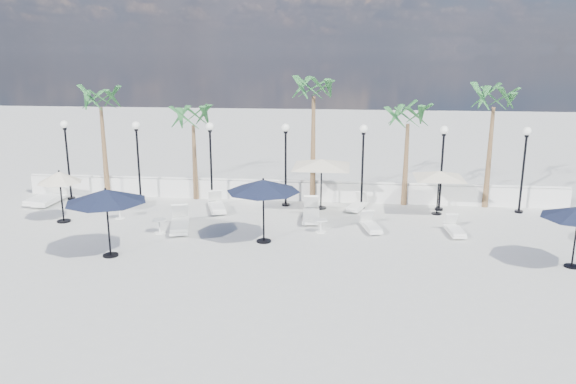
# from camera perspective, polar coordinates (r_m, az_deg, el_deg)

# --- Properties ---
(ground) EXTENTS (100.00, 100.00, 0.00)m
(ground) POSITION_cam_1_polar(r_m,az_deg,el_deg) (20.07, -2.34, -6.39)
(ground) COLOR #ADADA8
(ground) RESTS_ON ground
(balustrade) EXTENTS (26.00, 0.30, 1.01)m
(balustrade) POSITION_cam_1_polar(r_m,az_deg,el_deg) (27.04, 0.00, 0.13)
(balustrade) COLOR silver
(balustrade) RESTS_ON ground
(lamppost_0) EXTENTS (0.36, 0.36, 3.84)m
(lamppost_0) POSITION_cam_1_polar(r_m,az_deg,el_deg) (28.77, -21.56, 4.11)
(lamppost_0) COLOR black
(lamppost_0) RESTS_ON ground
(lamppost_1) EXTENTS (0.36, 0.36, 3.84)m
(lamppost_1) POSITION_cam_1_polar(r_m,az_deg,el_deg) (27.32, -15.03, 4.13)
(lamppost_1) COLOR black
(lamppost_1) RESTS_ON ground
(lamppost_2) EXTENTS (0.36, 0.36, 3.84)m
(lamppost_2) POSITION_cam_1_polar(r_m,az_deg,el_deg) (26.26, -7.87, 4.09)
(lamppost_2) COLOR black
(lamppost_2) RESTS_ON ground
(lamppost_3) EXTENTS (0.36, 0.36, 3.84)m
(lamppost_3) POSITION_cam_1_polar(r_m,az_deg,el_deg) (25.64, -0.24, 3.98)
(lamppost_3) COLOR black
(lamppost_3) RESTS_ON ground
(lamppost_4) EXTENTS (0.36, 0.36, 3.84)m
(lamppost_4) POSITION_cam_1_polar(r_m,az_deg,el_deg) (25.49, 7.62, 3.79)
(lamppost_4) COLOR black
(lamppost_4) RESTS_ON ground
(lamppost_5) EXTENTS (0.36, 0.36, 3.84)m
(lamppost_5) POSITION_cam_1_polar(r_m,az_deg,el_deg) (25.81, 15.42, 3.53)
(lamppost_5) COLOR black
(lamppost_5) RESTS_ON ground
(lamppost_6) EXTENTS (0.36, 0.36, 3.84)m
(lamppost_6) POSITION_cam_1_polar(r_m,az_deg,el_deg) (26.60, 22.89, 3.22)
(lamppost_6) COLOR black
(lamppost_6) RESTS_ON ground
(palm_0) EXTENTS (2.60, 2.60, 5.50)m
(palm_0) POSITION_cam_1_polar(r_m,az_deg,el_deg) (28.56, -18.51, 8.45)
(palm_0) COLOR brown
(palm_0) RESTS_ON ground
(palm_1) EXTENTS (2.60, 2.60, 4.70)m
(palm_1) POSITION_cam_1_polar(r_m,az_deg,el_deg) (27.09, -9.62, 7.04)
(palm_1) COLOR brown
(palm_1) RESTS_ON ground
(palm_2) EXTENTS (2.60, 2.60, 6.10)m
(palm_2) POSITION_cam_1_polar(r_m,az_deg,el_deg) (25.99, 2.62, 9.94)
(palm_2) COLOR brown
(palm_2) RESTS_ON ground
(palm_3) EXTENTS (2.60, 2.60, 4.90)m
(palm_3) POSITION_cam_1_polar(r_m,az_deg,el_deg) (26.18, 12.10, 7.11)
(palm_3) COLOR brown
(palm_3) RESTS_ON ground
(palm_4) EXTENTS (2.60, 2.60, 5.70)m
(palm_4) POSITION_cam_1_polar(r_m,az_deg,el_deg) (26.73, 20.18, 8.37)
(palm_4) COLOR brown
(palm_4) RESTS_ON ground
(lounger_0) EXTENTS (0.75, 2.15, 0.80)m
(lounger_0) POSITION_cam_1_polar(r_m,az_deg,el_deg) (28.71, -23.02, -0.60)
(lounger_0) COLOR silver
(lounger_0) RESTS_ON ground
(lounger_1) EXTENTS (0.77, 2.10, 0.78)m
(lounger_1) POSITION_cam_1_polar(r_m,az_deg,el_deg) (29.08, -23.78, -0.51)
(lounger_1) COLOR silver
(lounger_1) RESTS_ON ground
(lounger_2) EXTENTS (1.21, 2.26, 0.81)m
(lounger_2) POSITION_cam_1_polar(r_m,az_deg,el_deg) (23.04, -10.96, -3.18)
(lounger_2) COLOR silver
(lounger_2) RESTS_ON ground
(lounger_3) EXTENTS (0.83, 2.20, 0.81)m
(lounger_3) POSITION_cam_1_polar(r_m,az_deg,el_deg) (23.97, 2.36, -2.23)
(lounger_3) COLOR silver
(lounger_3) RESTS_ON ground
(lounger_4) EXTENTS (1.24, 2.04, 0.73)m
(lounger_4) POSITION_cam_1_polar(r_m,az_deg,el_deg) (25.49, -7.24, -1.39)
(lounger_4) COLOR silver
(lounger_4) RESTS_ON ground
(lounger_5) EXTENTS (0.69, 1.70, 0.62)m
(lounger_5) POSITION_cam_1_polar(r_m,az_deg,el_deg) (23.09, 16.57, -3.65)
(lounger_5) COLOR silver
(lounger_5) RESTS_ON ground
(lounger_6) EXTENTS (1.04, 1.79, 0.64)m
(lounger_6) POSITION_cam_1_polar(r_m,az_deg,el_deg) (25.72, 7.07, -1.31)
(lounger_6) COLOR silver
(lounger_6) RESTS_ON ground
(lounger_7) EXTENTS (0.91, 1.73, 0.62)m
(lounger_7) POSITION_cam_1_polar(r_m,az_deg,el_deg) (22.86, 8.43, -3.37)
(lounger_7) COLOR silver
(lounger_7) RESTS_ON ground
(side_table_0) EXTENTS (0.58, 0.58, 0.56)m
(side_table_0) POSITION_cam_1_polar(r_m,az_deg,el_deg) (22.82, -12.92, -3.27)
(side_table_0) COLOR silver
(side_table_0) RESTS_ON ground
(side_table_1) EXTENTS (0.52, 0.52, 0.50)m
(side_table_1) POSITION_cam_1_polar(r_m,az_deg,el_deg) (25.22, -16.73, -1.93)
(side_table_1) COLOR silver
(side_table_1) RESTS_ON ground
(side_table_2) EXTENTS (0.54, 0.54, 0.53)m
(side_table_2) POSITION_cam_1_polar(r_m,az_deg,el_deg) (22.38, 3.37, -3.33)
(side_table_2) COLOR silver
(side_table_2) RESTS_ON ground
(parasol_navy_left) EXTENTS (2.82, 2.82, 2.49)m
(parasol_navy_left) POSITION_cam_1_polar(r_m,az_deg,el_deg) (20.27, -18.02, -0.40)
(parasol_navy_left) COLOR black
(parasol_navy_left) RESTS_ON ground
(parasol_navy_mid) EXTENTS (2.77, 2.77, 2.48)m
(parasol_navy_mid) POSITION_cam_1_polar(r_m,az_deg,el_deg) (20.76, -2.53, 0.62)
(parasol_navy_mid) COLOR black
(parasol_navy_mid) RESTS_ON ground
(parasol_cream_sq_a) EXTENTS (5.03, 5.03, 2.47)m
(parasol_cream_sq_a) POSITION_cam_1_polar(r_m,az_deg,el_deg) (25.25, 3.43, 3.32)
(parasol_cream_sq_a) COLOR black
(parasol_cream_sq_a) RESTS_ON ground
(parasol_cream_sq_b) EXTENTS (4.17, 4.17, 2.09)m
(parasol_cream_sq_b) POSITION_cam_1_polar(r_m,az_deg,el_deg) (25.25, 15.13, 2.02)
(parasol_cream_sq_b) COLOR black
(parasol_cream_sq_b) RESTS_ON ground
(parasol_cream_small) EXTENTS (1.82, 1.82, 2.23)m
(parasol_cream_small) POSITION_cam_1_polar(r_m,az_deg,el_deg) (25.15, -22.20, 1.35)
(parasol_cream_small) COLOR black
(parasol_cream_small) RESTS_ON ground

